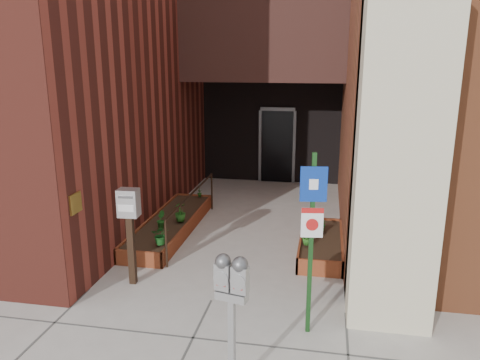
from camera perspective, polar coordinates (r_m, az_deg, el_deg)
The scene contains 15 objects.
ground at distance 7.35m, azimuth -3.54°, elevation -14.46°, with size 80.00×80.00×0.00m, color #9E9991.
architecture at distance 13.31m, azimuth 2.99°, elevation 20.73°, with size 20.00×14.60×10.00m.
planter_left at distance 10.07m, azimuth -8.41°, elevation -5.48°, with size 0.90×3.60×0.30m.
planter_right at distance 9.10m, azimuth 9.82°, elevation -7.79°, with size 0.80×2.20×0.30m.
handrail at distance 9.68m, azimuth -5.84°, elevation -2.39°, with size 0.04×3.34×0.90m.
parking_meter at distance 4.99m, azimuth -1.03°, elevation -13.04°, with size 0.38×0.21×1.63m.
sign_post at distance 6.02m, azimuth 8.75°, elevation -5.58°, with size 0.34×0.10×2.46m.
payment_dropbox at distance 7.60m, azimuth -13.33°, elevation -4.33°, with size 0.33×0.26×1.60m.
shrub_left_a at distance 8.61m, azimuth -9.62°, elevation -6.61°, with size 0.32×0.32×0.36m, color #164E19.
shrub_left_b at distance 9.41m, azimuth -9.65°, elevation -4.78°, with size 0.19×0.19×0.35m, color #195317.
shrub_left_c at distance 9.73m, azimuth -7.29°, elevation -3.85°, with size 0.23×0.23×0.41m, color #1F5518.
shrub_left_d at distance 11.36m, azimuth -4.97°, elevation -1.25°, with size 0.18×0.18×0.33m, color #1F5017.
shrub_right_a at distance 8.57m, azimuth 8.18°, elevation -6.84°, with size 0.17×0.17×0.31m, color #255B1A.
shrub_right_b at distance 9.29m, azimuth 8.41°, elevation -5.01°, with size 0.18×0.18×0.34m, color #1B5F1D.
shrub_right_c at distance 9.23m, azimuth 9.77°, elevation -5.29°, with size 0.28×0.28×0.31m, color #18541B.
Camera 1 is at (1.61, -6.22, 3.58)m, focal length 35.00 mm.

